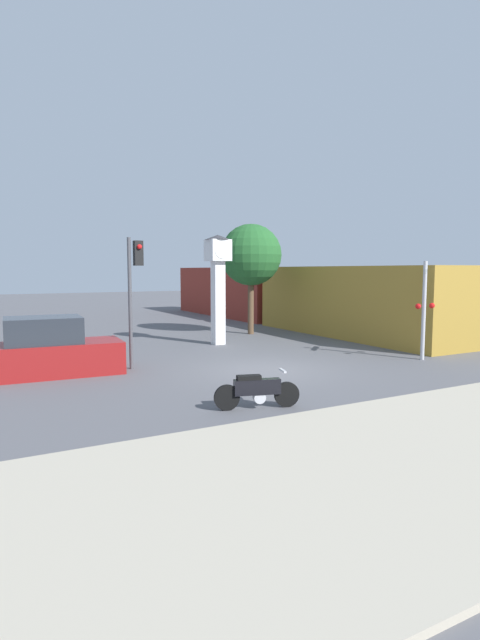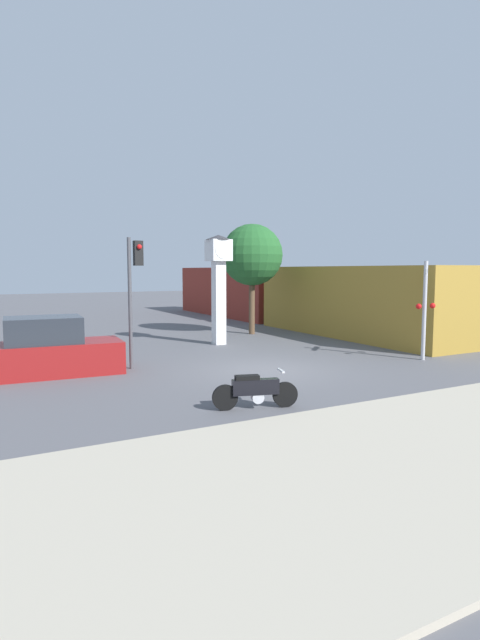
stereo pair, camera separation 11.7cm
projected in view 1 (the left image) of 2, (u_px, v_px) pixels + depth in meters
ground_plane at (264, 370)px, 16.09m from camera, size 120.00×120.00×0.00m
motorcycle at (257, 390)px, 11.57m from camera, size 1.98×0.73×0.90m
clock_tower at (218, 273)px, 21.41m from camera, size 1.09×1.09×4.72m
freight_train at (280, 296)px, 29.89m from camera, size 2.80×24.93×3.40m
traffic_light at (134, 279)px, 16.06m from camera, size 0.50×0.35×4.26m
railroad_crossing_signal at (424, 306)px, 17.78m from camera, size 0.90×0.82×3.54m
street_tree at (251, 255)px, 24.84m from camera, size 3.06×3.06×5.51m
parked_car at (49, 351)px, 15.27m from camera, size 4.30×2.05×1.80m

